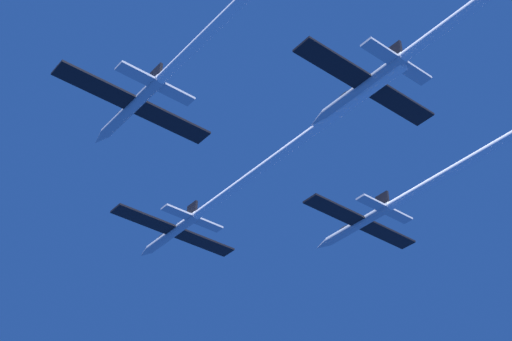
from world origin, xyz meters
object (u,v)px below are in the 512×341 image
object	(u,v)px
jet_right_wing	(432,182)
jet_lead	(229,191)
jet_left_wing	(210,31)
jet_slot	(438,32)

from	to	relation	value
jet_right_wing	jet_lead	bearing A→B (deg)	134.68
jet_left_wing	jet_right_wing	size ratio (longest dim) A/B	1.08
jet_lead	jet_slot	size ratio (longest dim) A/B	1.15
jet_left_wing	jet_slot	world-z (taller)	jet_slot
jet_right_wing	jet_slot	bearing A→B (deg)	-138.13
jet_lead	jet_slot	distance (m)	33.75
jet_lead	jet_right_wing	size ratio (longest dim) A/B	1.01
jet_lead	jet_slot	bearing A→B (deg)	-90.86
jet_lead	jet_right_wing	world-z (taller)	jet_lead
jet_slot	jet_lead	bearing A→B (deg)	89.14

